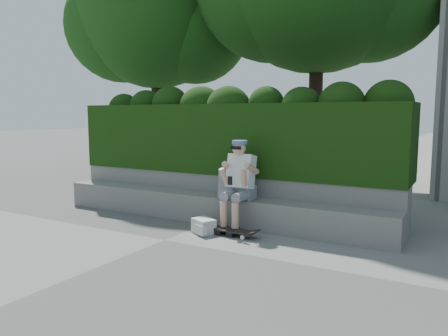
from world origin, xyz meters
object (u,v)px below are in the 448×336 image
Objects in this scene: person at (239,181)px; skateboard at (227,230)px; backpack_ground at (204,226)px; backpack_plaid at (229,184)px.

skateboard is (0.01, -0.40, -0.67)m from person.
backpack_plaid is at bearing 103.82° from backpack_ground.
backpack_plaid is 1.39× the size of backpack_ground.
person is 2.92× the size of backpack_plaid.
person is at bearing 80.91° from backpack_ground.
person is 0.78m from skateboard.
person reaches higher than skateboard.
skateboard is 0.36m from backpack_ground.
person is 4.06× the size of backpack_ground.
person is at bearing 92.58° from skateboard.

